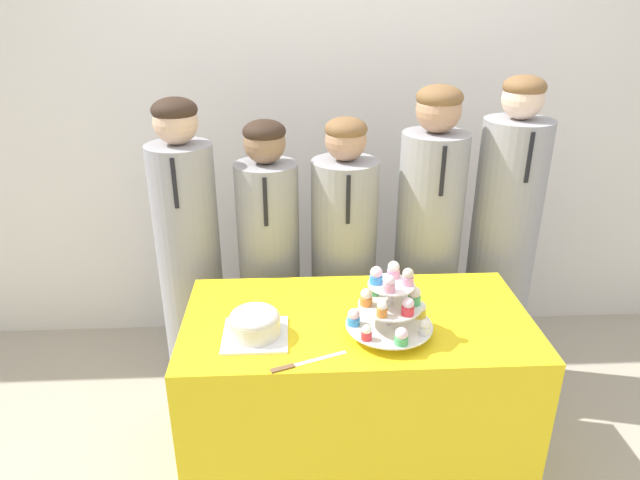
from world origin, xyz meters
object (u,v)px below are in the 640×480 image
cake_knife (296,365)px  student_3 (427,255)px  student_0 (190,264)px  student_1 (270,272)px  student_4 (501,252)px  cupcake_stand (391,305)px  round_cake (255,323)px  student_2 (342,271)px

cake_knife → student_3: student_3 is taller
student_0 → student_1: 0.38m
student_1 → student_4: size_ratio=0.89×
student_0 → cupcake_stand: bearing=-40.4°
cupcake_stand → student_4: size_ratio=0.20×
round_cake → student_4: student_4 is taller
student_3 → student_4: bearing=0.0°
student_3 → student_4: 0.37m
student_1 → round_cake: bearing=-92.3°
student_0 → student_4: student_4 is taller
cake_knife → cupcake_stand: size_ratio=0.83×
student_1 → student_2: student_2 is taller
student_1 → cake_knife: bearing=-82.3°
round_cake → cake_knife: size_ratio=0.89×
student_4 → student_1: bearing=-180.0°
round_cake → cake_knife: 0.24m
student_1 → student_0: bearing=180.0°
cupcake_stand → student_1: (-0.46, 0.71, -0.22)m
round_cake → student_0: (-0.35, 0.70, -0.10)m
cupcake_stand → student_2: bearing=98.5°
student_0 → student_1: student_0 is taller
round_cake → student_3: student_3 is taller
round_cake → student_2: 0.81m
round_cake → student_1: 0.71m
cake_knife → round_cake: bearing=107.7°
student_1 → student_3: (0.76, 0.00, 0.07)m
student_0 → student_2: (0.73, -0.00, -0.05)m
cake_knife → student_1: 0.89m
round_cake → student_2: (0.38, 0.70, -0.15)m
student_0 → student_1: (0.38, -0.00, -0.05)m
cake_knife → student_4: size_ratio=0.17×
cake_knife → student_0: bearing=98.4°
student_1 → student_4: bearing=0.0°
cupcake_stand → student_0: student_0 is taller
cupcake_stand → student_2: size_ratio=0.22×
cupcake_stand → student_3: student_3 is taller
round_cake → student_1: bearing=87.7°
student_2 → student_0: bearing=180.0°
cake_knife → student_4: 1.34m
cupcake_stand → student_3: bearing=67.1°
student_1 → student_4: student_4 is taller
round_cake → cupcake_stand: cupcake_stand is taller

